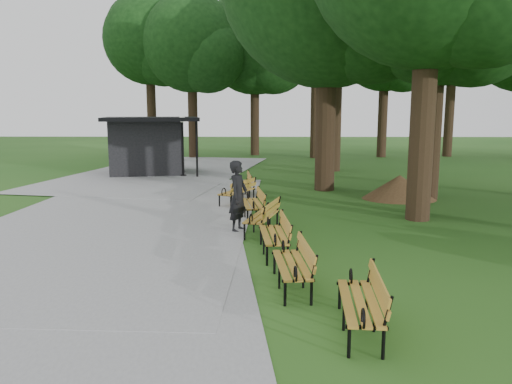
{
  "coord_description": "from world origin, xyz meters",
  "views": [
    {
      "loc": [
        0.35,
        -11.82,
        3.2
      ],
      "look_at": [
        0.15,
        0.95,
        1.1
      ],
      "focal_mm": 34.8,
      "sensor_mm": 36.0,
      "label": 1
    }
  ],
  "objects_px": {
    "dirt_mound": "(399,187)",
    "lawn_tree_1": "(440,2)",
    "bench_4": "(252,204)",
    "bench_6": "(242,184)",
    "bench_1": "(291,265)",
    "bench_3": "(262,217)",
    "bench_5": "(237,192)",
    "lamp_post": "(183,133)",
    "person": "(238,196)",
    "bench_0": "(360,303)",
    "bench_2": "(274,235)",
    "kiosk": "(147,146)",
    "lawn_tree_4": "(337,3)"
  },
  "relations": [
    {
      "from": "dirt_mound",
      "to": "lawn_tree_1",
      "type": "relative_size",
      "value": 0.23
    },
    {
      "from": "bench_4",
      "to": "bench_6",
      "type": "relative_size",
      "value": 1.0
    },
    {
      "from": "bench_1",
      "to": "bench_6",
      "type": "relative_size",
      "value": 1.0
    },
    {
      "from": "bench_4",
      "to": "bench_6",
      "type": "bearing_deg",
      "value": 178.99
    },
    {
      "from": "bench_6",
      "to": "lawn_tree_1",
      "type": "xyz_separation_m",
      "value": [
        6.88,
        -0.71,
        6.46
      ]
    },
    {
      "from": "bench_3",
      "to": "lawn_tree_1",
      "type": "bearing_deg",
      "value": 145.73
    },
    {
      "from": "bench_5",
      "to": "lamp_post",
      "type": "bearing_deg",
      "value": -131.04
    },
    {
      "from": "person",
      "to": "lamp_post",
      "type": "bearing_deg",
      "value": 37.42
    },
    {
      "from": "lamp_post",
      "to": "bench_4",
      "type": "xyz_separation_m",
      "value": [
        3.59,
        -9.46,
        -1.71
      ]
    },
    {
      "from": "bench_0",
      "to": "lawn_tree_1",
      "type": "height_order",
      "value": "lawn_tree_1"
    },
    {
      "from": "person",
      "to": "bench_4",
      "type": "distance_m",
      "value": 1.73
    },
    {
      "from": "bench_2",
      "to": "bench_4",
      "type": "xyz_separation_m",
      "value": [
        -0.57,
        3.75,
        0.0
      ]
    },
    {
      "from": "bench_3",
      "to": "bench_5",
      "type": "relative_size",
      "value": 1.0
    },
    {
      "from": "kiosk",
      "to": "dirt_mound",
      "type": "distance_m",
      "value": 13.12
    },
    {
      "from": "lawn_tree_1",
      "to": "person",
      "type": "bearing_deg",
      "value": -143.25
    },
    {
      "from": "bench_1",
      "to": "bench_2",
      "type": "distance_m",
      "value": 2.19
    },
    {
      "from": "bench_2",
      "to": "lawn_tree_1",
      "type": "distance_m",
      "value": 11.28
    },
    {
      "from": "bench_4",
      "to": "lawn_tree_4",
      "type": "distance_m",
      "value": 15.1
    },
    {
      "from": "kiosk",
      "to": "lamp_post",
      "type": "xyz_separation_m",
      "value": [
        2.02,
        -1.15,
        0.71
      ]
    },
    {
      "from": "bench_6",
      "to": "kiosk",
      "type": "bearing_deg",
      "value": -147.14
    },
    {
      "from": "bench_0",
      "to": "bench_5",
      "type": "relative_size",
      "value": 1.0
    },
    {
      "from": "bench_1",
      "to": "bench_6",
      "type": "xyz_separation_m",
      "value": [
        -1.32,
        10.04,
        0.0
      ]
    },
    {
      "from": "bench_4",
      "to": "lawn_tree_4",
      "type": "height_order",
      "value": "lawn_tree_4"
    },
    {
      "from": "person",
      "to": "kiosk",
      "type": "xyz_separation_m",
      "value": [
        -5.28,
        12.23,
        0.49
      ]
    },
    {
      "from": "bench_4",
      "to": "bench_5",
      "type": "xyz_separation_m",
      "value": [
        -0.57,
        2.3,
        0.0
      ]
    },
    {
      "from": "kiosk",
      "to": "bench_3",
      "type": "xyz_separation_m",
      "value": [
        5.91,
        -12.4,
        -1.0
      ]
    },
    {
      "from": "bench_0",
      "to": "bench_1",
      "type": "bearing_deg",
      "value": -148.81
    },
    {
      "from": "person",
      "to": "lamp_post",
      "type": "distance_m",
      "value": 11.61
    },
    {
      "from": "bench_2",
      "to": "bench_3",
      "type": "bearing_deg",
      "value": -176.87
    },
    {
      "from": "bench_2",
      "to": "lawn_tree_1",
      "type": "relative_size",
      "value": 0.19
    },
    {
      "from": "bench_3",
      "to": "bench_6",
      "type": "relative_size",
      "value": 1.0
    },
    {
      "from": "lawn_tree_4",
      "to": "kiosk",
      "type": "bearing_deg",
      "value": -171.79
    },
    {
      "from": "lamp_post",
      "to": "lawn_tree_4",
      "type": "height_order",
      "value": "lawn_tree_4"
    },
    {
      "from": "bench_4",
      "to": "bench_5",
      "type": "relative_size",
      "value": 1.0
    },
    {
      "from": "bench_1",
      "to": "lawn_tree_4",
      "type": "xyz_separation_m",
      "value": [
        3.22,
        17.93,
        8.2
      ]
    },
    {
      "from": "bench_6",
      "to": "lawn_tree_1",
      "type": "distance_m",
      "value": 9.46
    },
    {
      "from": "kiosk",
      "to": "lawn_tree_4",
      "type": "xyz_separation_m",
      "value": [
        9.68,
        1.4,
        7.2
      ]
    },
    {
      "from": "person",
      "to": "bench_5",
      "type": "xyz_separation_m",
      "value": [
        -0.24,
        3.92,
        -0.51
      ]
    },
    {
      "from": "kiosk",
      "to": "dirt_mound",
      "type": "height_order",
      "value": "kiosk"
    },
    {
      "from": "lawn_tree_1",
      "to": "bench_5",
      "type": "bearing_deg",
      "value": -170.95
    },
    {
      "from": "person",
      "to": "dirt_mound",
      "type": "distance_m",
      "value": 7.57
    },
    {
      "from": "bench_0",
      "to": "bench_5",
      "type": "distance_m",
      "value": 10.25
    },
    {
      "from": "kiosk",
      "to": "bench_5",
      "type": "height_order",
      "value": "kiosk"
    },
    {
      "from": "person",
      "to": "bench_2",
      "type": "xyz_separation_m",
      "value": [
        0.9,
        -2.13,
        -0.51
      ]
    },
    {
      "from": "bench_5",
      "to": "lawn_tree_4",
      "type": "bearing_deg",
      "value": -179.42
    },
    {
      "from": "dirt_mound",
      "to": "bench_3",
      "type": "bearing_deg",
      "value": -133.95
    },
    {
      "from": "bench_0",
      "to": "lawn_tree_4",
      "type": "relative_size",
      "value": 0.16
    },
    {
      "from": "kiosk",
      "to": "bench_4",
      "type": "bearing_deg",
      "value": -73.47
    },
    {
      "from": "bench_6",
      "to": "lawn_tree_4",
      "type": "distance_m",
      "value": 12.25
    },
    {
      "from": "bench_6",
      "to": "lawn_tree_4",
      "type": "bearing_deg",
      "value": 144.59
    }
  ]
}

